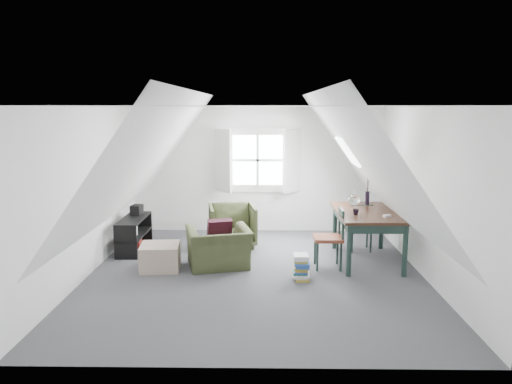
{
  "coord_description": "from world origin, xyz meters",
  "views": [
    {
      "loc": [
        0.12,
        -7.21,
        2.48
      ],
      "look_at": [
        0.0,
        0.6,
        1.16
      ],
      "focal_mm": 35.0,
      "sensor_mm": 36.0,
      "label": 1
    }
  ],
  "objects_px": {
    "armchair_far": "(233,246)",
    "dining_chair_near": "(330,237)",
    "armchair_near": "(219,267)",
    "ottoman": "(160,257)",
    "media_shelf": "(134,236)",
    "magazine_stack": "(301,267)",
    "dining_chair_far": "(361,226)",
    "dining_table": "(368,218)"
  },
  "relations": [
    {
      "from": "armchair_near",
      "to": "ottoman",
      "type": "height_order",
      "value": "ottoman"
    },
    {
      "from": "armchair_far",
      "to": "magazine_stack",
      "type": "bearing_deg",
      "value": -67.32
    },
    {
      "from": "dining_chair_near",
      "to": "magazine_stack",
      "type": "xyz_separation_m",
      "value": [
        -0.49,
        -0.57,
        -0.31
      ]
    },
    {
      "from": "dining_chair_far",
      "to": "media_shelf",
      "type": "xyz_separation_m",
      "value": [
        -3.98,
        -0.09,
        -0.18
      ]
    },
    {
      "from": "armchair_near",
      "to": "magazine_stack",
      "type": "xyz_separation_m",
      "value": [
        1.26,
        -0.57,
        0.19
      ]
    },
    {
      "from": "dining_table",
      "to": "dining_chair_near",
      "type": "distance_m",
      "value": 0.76
    },
    {
      "from": "magazine_stack",
      "to": "ottoman",
      "type": "bearing_deg",
      "value": 168.13
    },
    {
      "from": "armchair_near",
      "to": "dining_chair_far",
      "type": "xyz_separation_m",
      "value": [
        2.4,
        0.96,
        0.44
      ]
    },
    {
      "from": "armchair_far",
      "to": "dining_table",
      "type": "height_order",
      "value": "dining_table"
    },
    {
      "from": "ottoman",
      "to": "dining_chair_near",
      "type": "bearing_deg",
      "value": 2.43
    },
    {
      "from": "armchair_near",
      "to": "dining_table",
      "type": "relative_size",
      "value": 0.57
    },
    {
      "from": "dining_table",
      "to": "dining_chair_far",
      "type": "xyz_separation_m",
      "value": [
        0.02,
        0.63,
        -0.28
      ]
    },
    {
      "from": "armchair_near",
      "to": "armchair_far",
      "type": "xyz_separation_m",
      "value": [
        0.14,
        1.23,
        0.0
      ]
    },
    {
      "from": "armchair_near",
      "to": "media_shelf",
      "type": "xyz_separation_m",
      "value": [
        -1.57,
        0.88,
        0.26
      ]
    },
    {
      "from": "ottoman",
      "to": "media_shelf",
      "type": "distance_m",
      "value": 1.2
    },
    {
      "from": "armchair_far",
      "to": "dining_chair_near",
      "type": "distance_m",
      "value": 2.09
    },
    {
      "from": "magazine_stack",
      "to": "dining_chair_near",
      "type": "bearing_deg",
      "value": 49.19
    },
    {
      "from": "dining_chair_near",
      "to": "media_shelf",
      "type": "bearing_deg",
      "value": -99.25
    },
    {
      "from": "dining_chair_near",
      "to": "media_shelf",
      "type": "distance_m",
      "value": 3.44
    },
    {
      "from": "armchair_near",
      "to": "media_shelf",
      "type": "relative_size",
      "value": 0.84
    },
    {
      "from": "armchair_near",
      "to": "ottoman",
      "type": "relative_size",
      "value": 1.63
    },
    {
      "from": "armchair_near",
      "to": "media_shelf",
      "type": "distance_m",
      "value": 1.82
    },
    {
      "from": "armchair_near",
      "to": "media_shelf",
      "type": "bearing_deg",
      "value": -43.08
    },
    {
      "from": "armchair_near",
      "to": "dining_chair_near",
      "type": "relative_size",
      "value": 1.02
    },
    {
      "from": "dining_chair_near",
      "to": "ottoman",
      "type": "bearing_deg",
      "value": -81.94
    },
    {
      "from": "dining_chair_near",
      "to": "armchair_far",
      "type": "bearing_deg",
      "value": -121.89
    },
    {
      "from": "armchair_near",
      "to": "ottoman",
      "type": "bearing_deg",
      "value": -6.46
    },
    {
      "from": "ottoman",
      "to": "armchair_near",
      "type": "bearing_deg",
      "value": 7.52
    },
    {
      "from": "media_shelf",
      "to": "dining_chair_far",
      "type": "bearing_deg",
      "value": 0.64
    },
    {
      "from": "dining_chair_far",
      "to": "media_shelf",
      "type": "distance_m",
      "value": 3.98
    },
    {
      "from": "armchair_near",
      "to": "dining_table",
      "type": "distance_m",
      "value": 2.52
    },
    {
      "from": "armchair_far",
      "to": "magazine_stack",
      "type": "xyz_separation_m",
      "value": [
        1.12,
        -1.8,
        0.19
      ]
    },
    {
      "from": "media_shelf",
      "to": "dining_chair_near",
      "type": "bearing_deg",
      "value": -15.48
    },
    {
      "from": "armchair_far",
      "to": "dining_chair_near",
      "type": "relative_size",
      "value": 0.89
    },
    {
      "from": "armchair_near",
      "to": "dining_chair_far",
      "type": "relative_size",
      "value": 1.13
    },
    {
      "from": "dining_table",
      "to": "armchair_far",
      "type": "bearing_deg",
      "value": 157.39
    },
    {
      "from": "armchair_far",
      "to": "dining_chair_near",
      "type": "bearing_deg",
      "value": -46.69
    },
    {
      "from": "ottoman",
      "to": "media_shelf",
      "type": "height_order",
      "value": "media_shelf"
    },
    {
      "from": "dining_chair_far",
      "to": "magazine_stack",
      "type": "relative_size",
      "value": 2.29
    },
    {
      "from": "armchair_far",
      "to": "dining_chair_near",
      "type": "height_order",
      "value": "dining_chair_near"
    },
    {
      "from": "dining_chair_near",
      "to": "magazine_stack",
      "type": "relative_size",
      "value": 2.55
    },
    {
      "from": "armchair_far",
      "to": "dining_chair_far",
      "type": "xyz_separation_m",
      "value": [
        2.26,
        -0.27,
        0.44
      ]
    }
  ]
}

